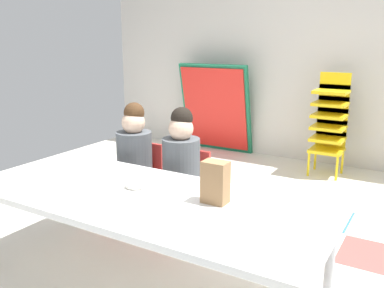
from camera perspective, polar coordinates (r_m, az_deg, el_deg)
name	(u,v)px	position (r m, az deg, el deg)	size (l,w,h in m)	color
ground_plane	(219,252)	(2.87, 3.75, -14.53)	(5.55, 4.91, 0.02)	silver
back_wall	(325,41)	(4.84, 17.72, 13.21)	(5.55, 0.10, 2.68)	beige
craft_table	(142,201)	(2.30, -6.83, -7.79)	(2.03, 0.84, 0.55)	white
seated_child_near_camera	(135,152)	(3.10, -7.78, -1.13)	(0.34, 0.34, 0.92)	red
seated_child_middle_seat	(182,160)	(2.87, -1.41, -2.24)	(0.32, 0.31, 0.92)	red
kid_chair_yellow_stack	(330,119)	(4.45, 18.36, 3.24)	(0.32, 0.30, 1.04)	yellow
folded_activity_table	(215,108)	(5.15, 3.21, 4.89)	(0.90, 0.29, 1.09)	#19724C
paper_bag_brown	(215,182)	(2.13, 3.20, -5.23)	(0.13, 0.09, 0.22)	#9E754C
paper_plate_near_edge	(135,188)	(2.38, -7.74, -6.00)	(0.18, 0.18, 0.01)	white
paper_plate_center_table	(83,173)	(2.70, -14.70, -3.83)	(0.18, 0.18, 0.01)	white
donut_powdered_on_plate	(135,185)	(2.37, -7.75, -5.55)	(0.11, 0.11, 0.03)	white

